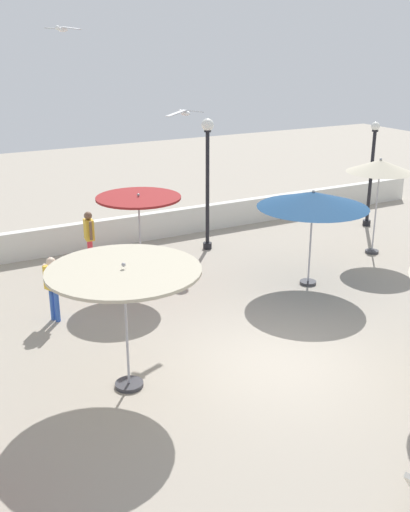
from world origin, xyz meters
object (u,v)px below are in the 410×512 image
object	(u,v)px
lamp_post_1	(371,171)
seagull_1	(62,29)
patio_umbrella_1	(124,277)
guest_0	(89,234)
patio_umbrella_4	(139,205)
patio_umbrella_5	(380,167)
seagull_0	(185,113)
patio_umbrella_0	(313,200)
guest_1	(53,283)
lamp_post_0	(207,170)

from	to	relation	value
lamp_post_1	seagull_1	distance (m)	12.00
patio_umbrella_1	guest_0	world-z (taller)	patio_umbrella_1
patio_umbrella_4	patio_umbrella_5	world-z (taller)	patio_umbrella_5
patio_umbrella_5	guest_0	size ratio (longest dim) A/B	1.77
patio_umbrella_5	seagull_0	world-z (taller)	seagull_0
seagull_0	seagull_1	world-z (taller)	seagull_1
patio_umbrella_0	seagull_0	world-z (taller)	seagull_0
patio_umbrella_5	guest_1	bearing A→B (deg)	-179.74
guest_0	guest_1	world-z (taller)	guest_0
patio_umbrella_1	patio_umbrella_5	xyz separation A→B (m)	(9.71, 3.65, 0.45)
seagull_1	lamp_post_0	bearing A→B (deg)	19.44
lamp_post_1	guest_0	size ratio (longest dim) A/B	2.17
patio_umbrella_0	seagull_1	xyz separation A→B (m)	(-5.72, 2.29, 4.22)
lamp_post_0	guest_1	xyz separation A→B (m)	(-5.77, -2.90, -1.61)
guest_1	lamp_post_0	bearing A→B (deg)	26.69
patio_umbrella_5	seagull_0	bearing A→B (deg)	-179.31
guest_1	seagull_0	xyz separation A→B (m)	(3.52, -0.03, 3.75)
patio_umbrella_4	patio_umbrella_5	bearing A→B (deg)	-7.57
patio_umbrella_4	lamp_post_0	bearing A→B (deg)	31.09
patio_umbrella_0	lamp_post_1	bearing A→B (deg)	32.93
patio_umbrella_0	seagull_1	bearing A→B (deg)	158.15
guest_0	seagull_1	distance (m)	5.93
patio_umbrella_5	guest_0	xyz separation A→B (m)	(-8.22, 3.01, -1.71)
patio_umbrella_0	guest_0	xyz separation A→B (m)	(-4.83, 4.12, -1.35)
guest_0	lamp_post_0	bearing A→B (deg)	-2.38
patio_umbrella_5	seagull_1	xyz separation A→B (m)	(-9.10, 1.19, 3.86)
patio_umbrella_0	patio_umbrella_1	distance (m)	6.82
lamp_post_1	guest_0	bearing A→B (deg)	176.17
patio_umbrella_0	patio_umbrella_4	xyz separation A→B (m)	(-4.08, 2.10, -0.11)
patio_umbrella_5	seagull_0	distance (m)	6.92
lamp_post_1	seagull_1	size ratio (longest dim) A/B	3.72
lamp_post_0	seagull_1	xyz separation A→B (m)	(-4.73, -1.67, 4.03)
patio_umbrella_1	lamp_post_0	size ratio (longest dim) A/B	0.69
patio_umbrella_0	lamp_post_0	world-z (taller)	lamp_post_0
guest_1	patio_umbrella_5	bearing A→B (deg)	0.26
guest_1	guest_0	bearing A→B (deg)	57.83
patio_umbrella_5	patio_umbrella_4	bearing A→B (deg)	172.43
guest_0	patio_umbrella_4	bearing A→B (deg)	-69.58
patio_umbrella_5	seagull_1	distance (m)	9.96
patio_umbrella_4	guest_0	bearing A→B (deg)	110.42
lamp_post_0	patio_umbrella_0	bearing A→B (deg)	-75.96
guest_1	seagull_0	world-z (taller)	seagull_0
patio_umbrella_0	lamp_post_1	size ratio (longest dim) A/B	0.80
patio_umbrella_4	guest_1	size ratio (longest dim) A/B	1.61
patio_umbrella_5	lamp_post_0	distance (m)	5.23
patio_umbrella_0	patio_umbrella_1	bearing A→B (deg)	-158.07
guest_0	seagull_1	xyz separation A→B (m)	(-0.88, -1.83, 5.57)
patio_umbrella_4	lamp_post_0	distance (m)	3.62
lamp_post_1	guest_1	bearing A→B (deg)	-168.84
patio_umbrella_0	patio_umbrella_4	size ratio (longest dim) A/B	1.14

